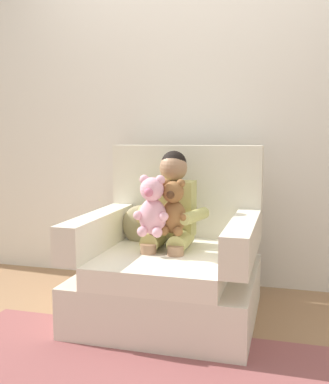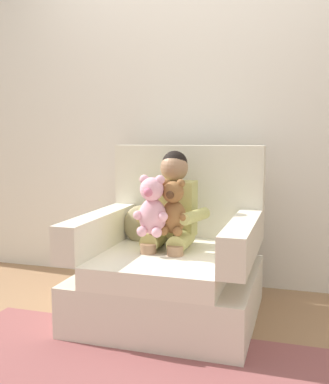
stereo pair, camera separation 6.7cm
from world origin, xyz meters
name	(u,v)px [view 1 (the left image)]	position (x,y,z in m)	size (l,w,h in m)	color
ground_plane	(170,317)	(0.00, 0.00, 0.00)	(8.00, 8.00, 0.00)	#936D4C
back_wall	(197,106)	(0.00, 0.76, 1.30)	(6.00, 0.10, 2.60)	silver
floor_rug	(125,382)	(0.00, -0.77, 0.01)	(2.01, 1.16, 0.01)	#8C4C4C
armchair	(172,264)	(0.00, 0.06, 0.31)	(1.00, 0.99, 1.02)	silver
seated_child	(171,212)	(-0.02, 0.09, 0.62)	(0.45, 0.39, 0.82)	tan
plush_pink	(152,207)	(-0.08, -0.11, 0.68)	(0.20, 0.17, 0.34)	#EAA8BC
plush_brown	(173,209)	(0.03, -0.05, 0.67)	(0.19, 0.15, 0.32)	brown
throw_pillow	(141,225)	(-0.24, 0.19, 0.51)	(0.26, 0.12, 0.26)	#998C66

